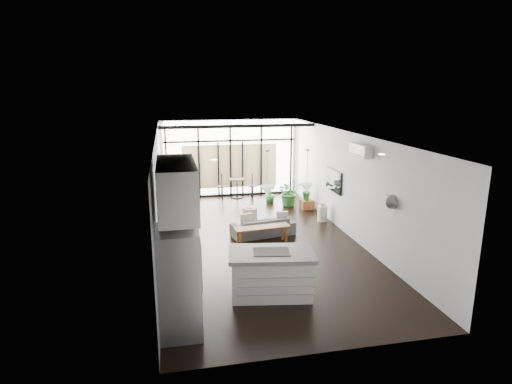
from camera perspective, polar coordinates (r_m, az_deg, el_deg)
name	(u,v)px	position (r m, az deg, el deg)	size (l,w,h in m)	color
floor	(258,240)	(11.38, 0.31, -6.48)	(5.00, 10.00, 0.00)	black
ceiling	(258,134)	(10.73, 0.33, 7.68)	(5.00, 10.00, 0.00)	silver
wall_left	(159,194)	(10.75, -12.83, -0.26)	(0.02, 10.00, 2.80)	silver
wall_right	(349,185)	(11.74, 12.34, 0.96)	(0.02, 10.00, 2.80)	silver
wall_back	(230,158)	(15.80, -3.49, 4.55)	(5.00, 0.02, 2.80)	silver
wall_front	(330,268)	(6.41, 9.85, -9.93)	(5.00, 0.02, 2.80)	silver
glazing	(230,158)	(15.69, -3.42, 4.48)	(5.00, 0.20, 2.80)	black
skylight	(234,123)	(14.65, -2.99, 9.22)	(4.70, 1.90, 0.06)	silver
neighbour_building	(230,166)	(15.81, -3.44, 3.45)	(3.50, 0.02, 1.60)	#CDB486
island	(271,273)	(8.43, 2.05, -10.81)	(1.63, 0.97, 0.89)	silver
cooktop	(271,252)	(8.25, 2.08, -7.96)	(0.70, 0.47, 0.01)	black
fridge	(179,282)	(7.18, -10.28, -11.70)	(0.69, 0.86, 1.79)	gray
appliance_column	(177,250)	(7.86, -10.45, -7.59)	(0.58, 0.60, 2.23)	silver
upper_cabinets	(177,188)	(7.12, -10.53, 0.54)	(0.62, 1.75, 0.86)	silver
pendant_left	(267,190)	(8.23, 1.46, 0.22)	(0.26, 0.26, 0.18)	silver
pendant_right	(307,188)	(8.44, 6.75, 0.48)	(0.26, 0.26, 0.18)	silver
sofa	(263,223)	(11.68, 0.92, -4.20)	(1.71, 0.50, 0.67)	#49494C
console_bench	(262,235)	(11.08, 0.83, -5.78)	(1.45, 0.36, 0.47)	brown
pouf	(250,213)	(13.08, -0.85, -2.87)	(0.47, 0.47, 0.38)	beige
crate	(307,204)	(14.30, 6.80, -1.65)	(0.40, 0.40, 0.30)	brown
plant_tall	(289,195)	(14.59, 4.46, -0.42)	(0.84, 0.93, 0.73)	#286928
plant_med	(270,197)	(14.94, 1.87, -0.73)	(0.38, 0.67, 0.38)	#286928
plant_crate	(307,196)	(14.23, 6.83, -0.52)	(0.35, 0.63, 0.28)	#286928
milk_can	(323,212)	(13.05, 8.86, -2.61)	(0.30, 0.30, 0.59)	silver
bistro_set	(237,189)	(15.56, -2.54, 0.43)	(1.41, 0.56, 0.68)	black
tv	(334,181)	(12.64, 10.33, 1.52)	(0.05, 1.10, 0.65)	black
ac_unit	(360,150)	(10.79, 13.76, 5.44)	(0.22, 0.90, 0.30)	white
framed_art	(160,193)	(10.22, -12.74, -0.11)	(0.04, 0.70, 0.90)	black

